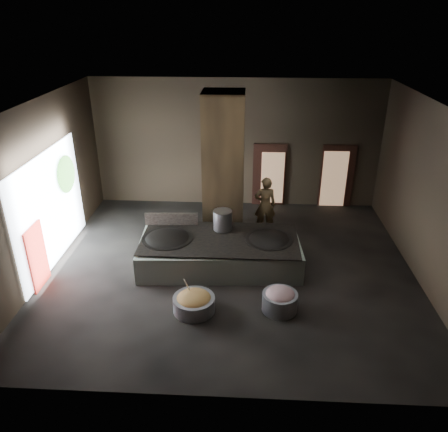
# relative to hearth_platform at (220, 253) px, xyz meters

# --- Properties ---
(floor) EXTENTS (10.00, 9.00, 0.10)m
(floor) POSITION_rel_hearth_platform_xyz_m (0.31, -0.15, -0.43)
(floor) COLOR black
(floor) RESTS_ON ground
(ceiling) EXTENTS (10.00, 9.00, 0.10)m
(ceiling) POSITION_rel_hearth_platform_xyz_m (0.31, -0.15, 4.17)
(ceiling) COLOR black
(ceiling) RESTS_ON back_wall
(back_wall) EXTENTS (10.00, 0.10, 4.50)m
(back_wall) POSITION_rel_hearth_platform_xyz_m (0.31, 4.40, 1.87)
(back_wall) COLOR black
(back_wall) RESTS_ON ground
(front_wall) EXTENTS (10.00, 0.10, 4.50)m
(front_wall) POSITION_rel_hearth_platform_xyz_m (0.31, -4.70, 1.87)
(front_wall) COLOR black
(front_wall) RESTS_ON ground
(left_wall) EXTENTS (0.10, 9.00, 4.50)m
(left_wall) POSITION_rel_hearth_platform_xyz_m (-4.74, -0.15, 1.87)
(left_wall) COLOR black
(left_wall) RESTS_ON ground
(right_wall) EXTENTS (0.10, 9.00, 4.50)m
(right_wall) POSITION_rel_hearth_platform_xyz_m (5.36, -0.15, 1.87)
(right_wall) COLOR black
(right_wall) RESTS_ON ground
(pillar) EXTENTS (1.20, 1.20, 4.50)m
(pillar) POSITION_rel_hearth_platform_xyz_m (0.01, 1.75, 1.87)
(pillar) COLOR black
(pillar) RESTS_ON ground
(hearth_platform) EXTENTS (4.50, 2.32, 0.76)m
(hearth_platform) POSITION_rel_hearth_platform_xyz_m (0.00, 0.00, 0.00)
(hearth_platform) COLOR beige
(hearth_platform) RESTS_ON ground
(platform_cap) EXTENTS (4.30, 2.06, 0.03)m
(platform_cap) POSITION_rel_hearth_platform_xyz_m (0.00, 0.00, 0.43)
(platform_cap) COLOR black
(platform_cap) RESTS_ON hearth_platform
(wok_left) EXTENTS (1.39, 1.39, 0.38)m
(wok_left) POSITION_rel_hearth_platform_xyz_m (-1.45, -0.05, 0.37)
(wok_left) COLOR black
(wok_left) RESTS_ON hearth_platform
(wok_left_rim) EXTENTS (1.41, 1.41, 0.05)m
(wok_left_rim) POSITION_rel_hearth_platform_xyz_m (-1.45, -0.05, 0.44)
(wok_left_rim) COLOR black
(wok_left_rim) RESTS_ON hearth_platform
(wok_right) EXTENTS (1.29, 1.29, 0.36)m
(wok_right) POSITION_rel_hearth_platform_xyz_m (1.35, 0.05, 0.37)
(wok_right) COLOR black
(wok_right) RESTS_ON hearth_platform
(wok_right_rim) EXTENTS (1.32, 1.32, 0.05)m
(wok_right_rim) POSITION_rel_hearth_platform_xyz_m (1.35, 0.05, 0.44)
(wok_right_rim) COLOR black
(wok_right_rim) RESTS_ON hearth_platform
(stock_pot) EXTENTS (0.54, 0.54, 0.57)m
(stock_pot) POSITION_rel_hearth_platform_xyz_m (0.05, 0.55, 0.75)
(stock_pot) COLOR #A2A5AA
(stock_pot) RESTS_ON hearth_platform
(splash_guard) EXTENTS (1.53, 0.13, 0.38)m
(splash_guard) POSITION_rel_hearth_platform_xyz_m (-1.45, 0.75, 0.65)
(splash_guard) COLOR black
(splash_guard) RESTS_ON hearth_platform
(cook) EXTENTS (0.71, 0.49, 1.86)m
(cook) POSITION_rel_hearth_platform_xyz_m (1.30, 2.09, 0.55)
(cook) COLOR olive
(cook) RESTS_ON ground
(veg_basin) EXTENTS (1.09, 1.09, 0.37)m
(veg_basin) POSITION_rel_hearth_platform_xyz_m (-0.48, -2.11, -0.20)
(veg_basin) COLOR gray
(veg_basin) RESTS_ON ground
(veg_fill) EXTENTS (0.82, 0.82, 0.25)m
(veg_fill) POSITION_rel_hearth_platform_xyz_m (-0.48, -2.11, -0.03)
(veg_fill) COLOR olive
(veg_fill) RESTS_ON veg_basin
(ladle) EXTENTS (0.16, 0.38, 0.71)m
(ladle) POSITION_rel_hearth_platform_xyz_m (-0.63, -1.96, 0.17)
(ladle) COLOR #A2A5AA
(ladle) RESTS_ON veg_basin
(meat_basin) EXTENTS (0.99, 0.99, 0.46)m
(meat_basin) POSITION_rel_hearth_platform_xyz_m (1.56, -1.98, -0.15)
(meat_basin) COLOR gray
(meat_basin) RESTS_ON ground
(meat_fill) EXTENTS (0.70, 0.70, 0.27)m
(meat_fill) POSITION_rel_hearth_platform_xyz_m (1.56, -1.98, 0.07)
(meat_fill) COLOR #A3626E
(meat_fill) RESTS_ON meat_basin
(doorway_near) EXTENTS (1.18, 0.08, 2.38)m
(doorway_near) POSITION_rel_hearth_platform_xyz_m (1.51, 4.30, 0.72)
(doorway_near) COLOR black
(doorway_near) RESTS_ON ground
(doorway_near_glow) EXTENTS (0.81, 0.04, 1.91)m
(doorway_near_glow) POSITION_rel_hearth_platform_xyz_m (1.63, 4.23, 0.67)
(doorway_near_glow) COLOR #8C6647
(doorway_near_glow) RESTS_ON ground
(doorway_far) EXTENTS (1.18, 0.08, 2.38)m
(doorway_far) POSITION_rel_hearth_platform_xyz_m (3.91, 4.30, 0.72)
(doorway_far) COLOR black
(doorway_far) RESTS_ON ground
(doorway_far_glow) EXTENTS (0.87, 0.04, 2.05)m
(doorway_far_glow) POSITION_rel_hearth_platform_xyz_m (3.82, 4.24, 0.67)
(doorway_far_glow) COLOR #8C6647
(doorway_far_glow) RESTS_ON ground
(left_opening) EXTENTS (0.04, 4.20, 3.10)m
(left_opening) POSITION_rel_hearth_platform_xyz_m (-4.64, 0.05, 1.22)
(left_opening) COLOR white
(left_opening) RESTS_ON ground
(pavilion_sliver) EXTENTS (0.05, 0.90, 1.70)m
(pavilion_sliver) POSITION_rel_hearth_platform_xyz_m (-4.57, -1.25, 0.47)
(pavilion_sliver) COLOR maroon
(pavilion_sliver) RESTS_ON ground
(tree_silhouette) EXTENTS (0.28, 1.10, 1.10)m
(tree_silhouette) POSITION_rel_hearth_platform_xyz_m (-4.54, 1.15, 1.82)
(tree_silhouette) COLOR #194714
(tree_silhouette) RESTS_ON left_opening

